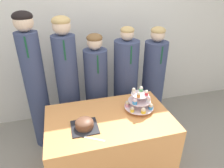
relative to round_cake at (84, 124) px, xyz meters
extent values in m
cube|color=silver|center=(0.26, 1.35, 0.59)|extent=(9.00, 0.06, 2.70)
cube|color=#EF9951|center=(0.26, 0.09, -0.40)|extent=(1.26, 0.78, 0.72)
cube|color=#232328|center=(0.00, 0.00, -0.04)|extent=(0.25, 0.25, 0.01)
cylinder|color=brown|center=(0.00, 0.00, -0.01)|extent=(0.17, 0.17, 0.05)
ellipsoid|color=brown|center=(0.00, 0.00, 0.02)|extent=(0.17, 0.17, 0.06)
cube|color=silver|center=(0.06, -0.18, -0.04)|extent=(0.17, 0.11, 0.00)
cube|color=black|center=(-0.06, -0.11, -0.04)|extent=(0.08, 0.06, 0.01)
cylinder|color=silver|center=(0.60, 0.14, 0.05)|extent=(0.02, 0.02, 0.19)
cylinder|color=silver|center=(0.60, 0.14, -0.01)|extent=(0.31, 0.31, 0.01)
cylinder|color=silver|center=(0.60, 0.14, 0.07)|extent=(0.24, 0.24, 0.01)
cylinder|color=silver|center=(0.60, 0.14, 0.15)|extent=(0.18, 0.18, 0.01)
cylinder|color=#3893DB|center=(0.70, 0.07, 0.01)|extent=(0.05, 0.05, 0.03)
sphere|color=beige|center=(0.70, 0.07, 0.04)|extent=(0.04, 0.04, 0.04)
cylinder|color=#E5333D|center=(0.72, 0.18, 0.01)|extent=(0.04, 0.04, 0.03)
sphere|color=white|center=(0.72, 0.18, 0.04)|extent=(0.04, 0.04, 0.04)
cylinder|color=#4CB766|center=(0.65, 0.26, 0.01)|extent=(0.05, 0.05, 0.03)
sphere|color=silver|center=(0.65, 0.26, 0.04)|extent=(0.05, 0.05, 0.05)
cylinder|color=#E5333D|center=(0.55, 0.26, 0.01)|extent=(0.04, 0.04, 0.03)
sphere|color=white|center=(0.55, 0.26, 0.03)|extent=(0.03, 0.03, 0.03)
cylinder|color=pink|center=(0.48, 0.18, 0.01)|extent=(0.05, 0.05, 0.03)
sphere|color=beige|center=(0.48, 0.18, 0.04)|extent=(0.05, 0.05, 0.05)
cylinder|color=yellow|center=(0.50, 0.07, 0.01)|extent=(0.04, 0.04, 0.03)
sphere|color=beige|center=(0.50, 0.07, 0.04)|extent=(0.04, 0.04, 0.04)
cylinder|color=yellow|center=(0.60, 0.02, 0.01)|extent=(0.05, 0.05, 0.03)
sphere|color=#F4E5C6|center=(0.60, 0.02, 0.04)|extent=(0.04, 0.04, 0.04)
cylinder|color=#E5333D|center=(0.60, 0.23, 0.09)|extent=(0.05, 0.05, 0.03)
sphere|color=#F4E5C6|center=(0.60, 0.23, 0.12)|extent=(0.04, 0.04, 0.04)
cylinder|color=#3893DB|center=(0.53, 0.09, 0.09)|extent=(0.05, 0.05, 0.03)
sphere|color=silver|center=(0.53, 0.09, 0.11)|extent=(0.05, 0.05, 0.05)
cylinder|color=white|center=(0.68, 0.10, 0.09)|extent=(0.05, 0.05, 0.03)
sphere|color=silver|center=(0.68, 0.10, 0.12)|extent=(0.04, 0.04, 0.04)
cylinder|color=#4CB766|center=(0.63, 0.20, 0.16)|extent=(0.04, 0.04, 0.03)
sphere|color=white|center=(0.63, 0.20, 0.19)|extent=(0.04, 0.04, 0.04)
cylinder|color=white|center=(0.54, 0.17, 0.16)|extent=(0.04, 0.04, 0.03)
sphere|color=beige|center=(0.54, 0.17, 0.19)|extent=(0.04, 0.04, 0.04)
cylinder|color=orange|center=(0.56, 0.09, 0.16)|extent=(0.04, 0.04, 0.03)
sphere|color=beige|center=(0.56, 0.09, 0.19)|extent=(0.04, 0.04, 0.04)
cylinder|color=#E5333D|center=(0.65, 0.11, 0.16)|extent=(0.04, 0.04, 0.03)
sphere|color=#F4E5C6|center=(0.65, 0.11, 0.19)|extent=(0.04, 0.04, 0.04)
cylinder|color=#384266|center=(-0.46, 0.75, -0.03)|extent=(0.24, 0.24, 1.47)
sphere|color=beige|center=(-0.46, 0.75, 0.81)|extent=(0.20, 0.20, 0.20)
ellipsoid|color=black|center=(-0.46, 0.75, 0.86)|extent=(0.20, 0.20, 0.11)
cube|color=#14472D|center=(-0.46, 0.63, 0.58)|extent=(0.02, 0.01, 0.22)
cylinder|color=#384266|center=(-0.09, 0.75, -0.06)|extent=(0.27, 0.27, 1.41)
sphere|color=beige|center=(-0.09, 0.75, 0.75)|extent=(0.20, 0.20, 0.20)
ellipsoid|color=tan|center=(-0.09, 0.75, 0.80)|extent=(0.20, 0.20, 0.11)
cube|color=#14472D|center=(-0.09, 0.62, 0.52)|extent=(0.02, 0.01, 0.22)
cylinder|color=#384266|center=(0.26, 0.75, -0.15)|extent=(0.29, 0.29, 1.22)
sphere|color=beige|center=(0.26, 0.75, 0.55)|extent=(0.18, 0.18, 0.18)
ellipsoid|color=brown|center=(0.26, 0.75, 0.60)|extent=(0.19, 0.19, 0.10)
cube|color=#14472D|center=(0.26, 0.61, 0.33)|extent=(0.02, 0.01, 0.22)
cylinder|color=#384266|center=(0.66, 0.75, -0.11)|extent=(0.32, 0.32, 1.30)
sphere|color=beige|center=(0.66, 0.75, 0.62)|extent=(0.16, 0.16, 0.16)
ellipsoid|color=tan|center=(0.66, 0.75, 0.67)|extent=(0.17, 0.17, 0.09)
cube|color=#14472D|center=(0.66, 0.59, 0.41)|extent=(0.02, 0.01, 0.22)
cylinder|color=#384266|center=(1.06, 0.75, -0.13)|extent=(0.30, 0.30, 1.26)
sphere|color=beige|center=(1.06, 0.75, 0.59)|extent=(0.18, 0.18, 0.18)
ellipsoid|color=tan|center=(1.06, 0.75, 0.64)|extent=(0.18, 0.18, 0.10)
cube|color=#14472D|center=(1.06, 0.60, 0.37)|extent=(0.02, 0.01, 0.22)
camera|label=1|loc=(-0.14, -1.49, 1.17)|focal=32.00mm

